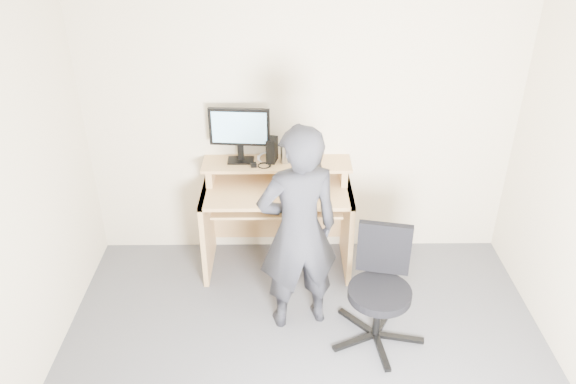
{
  "coord_description": "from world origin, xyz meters",
  "views": [
    {
      "loc": [
        -0.15,
        -2.45,
        2.96
      ],
      "look_at": [
        -0.12,
        1.05,
        0.95
      ],
      "focal_mm": 35.0,
      "sensor_mm": 36.0,
      "label": 1
    }
  ],
  "objects_px": {
    "monitor": "(239,130)",
    "office_chair": "(381,282)",
    "person": "(298,231)",
    "desk": "(277,205)"
  },
  "relations": [
    {
      "from": "office_chair",
      "to": "desk",
      "type": "bearing_deg",
      "value": 140.65
    },
    {
      "from": "monitor",
      "to": "person",
      "type": "distance_m",
      "value": 1.03
    },
    {
      "from": "desk",
      "to": "monitor",
      "type": "height_order",
      "value": "monitor"
    },
    {
      "from": "desk",
      "to": "person",
      "type": "distance_m",
      "value": 0.81
    },
    {
      "from": "desk",
      "to": "office_chair",
      "type": "height_order",
      "value": "desk"
    },
    {
      "from": "desk",
      "to": "office_chair",
      "type": "xyz_separation_m",
      "value": [
        0.73,
        -0.9,
        -0.09
      ]
    },
    {
      "from": "monitor",
      "to": "person",
      "type": "height_order",
      "value": "person"
    },
    {
      "from": "monitor",
      "to": "person",
      "type": "bearing_deg",
      "value": -57.71
    },
    {
      "from": "monitor",
      "to": "desk",
      "type": "bearing_deg",
      "value": -13.1
    },
    {
      "from": "monitor",
      "to": "office_chair",
      "type": "bearing_deg",
      "value": -39.72
    }
  ]
}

